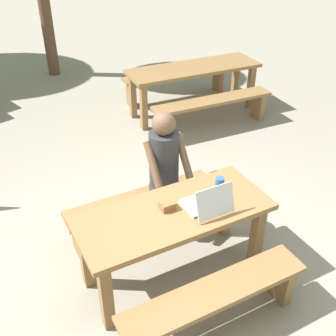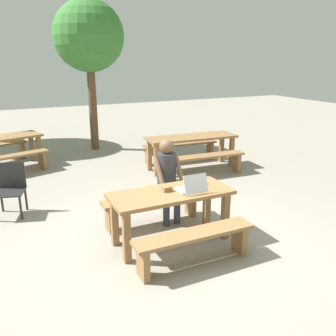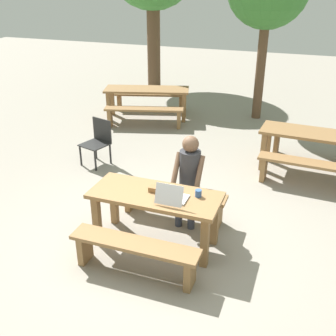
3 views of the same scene
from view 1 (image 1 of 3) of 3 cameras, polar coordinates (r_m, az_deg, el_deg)
name	(u,v)px [view 1 (image 1 of 3)]	position (r m, az deg, el deg)	size (l,w,h in m)	color
ground_plane	(173,273)	(3.90, 0.75, -14.22)	(30.00, 30.00, 0.00)	gray
picnic_table_front	(174,223)	(3.49, 0.82, -7.53)	(1.63, 0.68, 0.73)	olive
bench_near	(215,300)	(3.30, 6.44, -17.69)	(1.53, 0.30, 0.43)	olive
bench_far	(142,206)	(4.11, -3.56, -5.27)	(1.53, 0.30, 0.43)	olive
laptop	(208,203)	(3.40, 5.52, -4.79)	(0.34, 0.34, 0.26)	silver
small_pouch	(167,205)	(3.40, -0.11, -5.18)	(0.12, 0.10, 0.07)	olive
coffee_mug	(220,182)	(3.68, 7.15, -1.96)	(0.08, 0.08, 0.09)	#335693
person_seated	(166,166)	(3.93, -0.32, 0.35)	(0.39, 0.40, 1.28)	#333847
picnic_table_rear	(194,74)	(6.47, 3.56, 12.77)	(2.07, 0.77, 0.75)	olive
bench_rear_south	(213,106)	(6.09, 6.16, 8.43)	(1.85, 0.41, 0.46)	olive
bench_rear_north	(176,79)	(7.08, 1.14, 12.22)	(1.85, 0.41, 0.46)	olive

